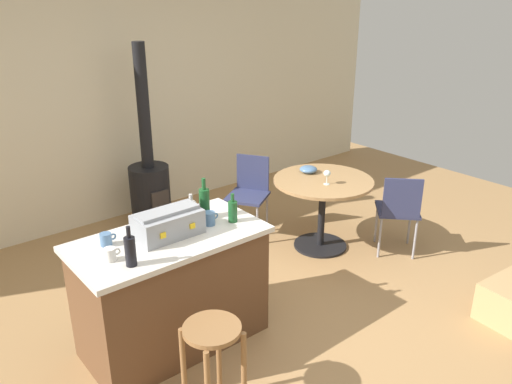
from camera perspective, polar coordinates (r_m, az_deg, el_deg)
The scene contains 18 objects.
ground_plane at distance 4.20m, azimuth 4.20°, elevation -14.94°, with size 8.80×8.80×0.00m, color #A37A4C.
back_wall at distance 5.96m, azimuth -15.46°, elevation 9.79°, with size 8.00×0.10×2.70m, color beige.
kitchen_island at distance 3.86m, azimuth -9.30°, elevation -10.76°, with size 1.36×0.71×0.89m.
wooden_stool at distance 3.27m, azimuth -4.85°, elevation -16.88°, with size 0.36×0.36×0.62m.
dining_table at distance 5.18m, azimuth 7.43°, elevation -0.41°, with size 0.99×0.99×0.74m.
folding_chair_near at distance 5.21m, azimuth 15.63°, elevation -1.75°, with size 0.57×0.57×0.85m.
folding_chair_far at distance 5.46m, azimuth -0.75°, elevation 0.21°, with size 0.55×0.55×0.85m.
wood_stove at distance 5.77m, azimuth -11.76°, elevation 0.92°, with size 0.44×0.45×2.02m.
toolbox at distance 3.62m, azimuth -9.78°, elevation -3.44°, with size 0.46×0.27×0.20m.
bottle_0 at distance 3.83m, azimuth -7.22°, elevation -2.05°, with size 0.07×0.07×0.21m.
bottle_1 at distance 3.78m, azimuth -2.61°, elevation -2.12°, with size 0.07×0.07×0.22m.
bottle_2 at distance 3.28m, azimuth -13.83°, elevation -6.35°, with size 0.07×0.07×0.27m.
bottle_3 at distance 3.86m, azimuth -5.77°, elevation -1.15°, with size 0.08×0.08×0.31m.
cup_0 at distance 3.40m, azimuth -15.91°, elevation -6.69°, with size 0.11×0.08×0.09m.
cup_1 at distance 3.60m, azimuth -16.35°, elevation -5.07°, with size 0.11×0.08×0.09m.
cup_2 at distance 3.76m, azimuth -5.19°, elevation -2.94°, with size 0.12×0.09×0.10m.
wine_glass at distance 4.96m, azimuth 7.93°, elevation 2.01°, with size 0.07×0.07×0.14m.
serving_bowl at distance 5.28m, azimuth 5.85°, elevation 2.53°, with size 0.18×0.18×0.07m, color #4C7099.
Camera 1 is at (-2.36, -2.41, 2.51)m, focal length 35.90 mm.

